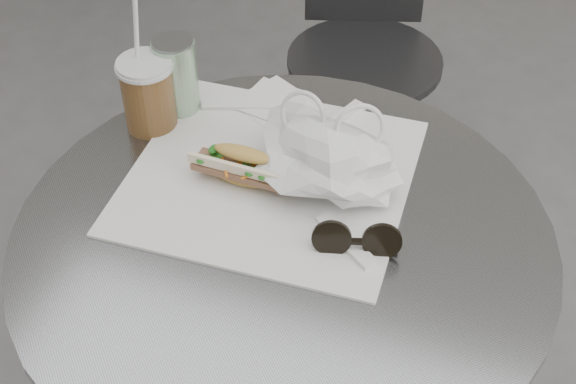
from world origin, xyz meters
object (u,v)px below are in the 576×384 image
(chair_far, at_px, (361,93))
(sunglasses, at_px, (357,241))
(cafe_table, at_px, (284,349))
(iced_coffee, at_px, (148,93))
(banh_mi, at_px, (242,167))
(drink_can, at_px, (176,76))

(chair_far, bearing_deg, sunglasses, 86.24)
(cafe_table, height_order, iced_coffee, iced_coffee)
(chair_far, bearing_deg, banh_mi, 74.33)
(chair_far, height_order, drink_can, drink_can)
(cafe_table, distance_m, chair_far, 0.93)
(banh_mi, bearing_deg, chair_far, 93.53)
(cafe_table, distance_m, drink_can, 0.47)
(banh_mi, bearing_deg, drink_can, 142.80)
(banh_mi, distance_m, sunglasses, 0.21)
(drink_can, bearing_deg, sunglasses, -28.93)
(cafe_table, xyz_separation_m, drink_can, (-0.26, 0.20, 0.34))
(cafe_table, relative_size, banh_mi, 4.22)
(chair_far, bearing_deg, cafe_table, 79.82)
(chair_far, distance_m, iced_coffee, 0.91)
(drink_can, bearing_deg, iced_coffee, -113.11)
(iced_coffee, distance_m, drink_can, 0.06)
(iced_coffee, xyz_separation_m, sunglasses, (0.39, -0.15, -0.04))
(drink_can, bearing_deg, chair_far, 79.92)
(cafe_table, relative_size, sunglasses, 6.25)
(iced_coffee, relative_size, drink_can, 1.97)
(chair_far, relative_size, drink_can, 5.45)
(chair_far, xyz_separation_m, banh_mi, (0.04, -0.83, 0.45))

